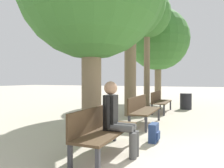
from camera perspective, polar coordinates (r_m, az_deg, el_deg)
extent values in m
cube|color=#4C3823|center=(4.02, -1.04, -12.25)|extent=(0.54, 1.83, 0.04)
cube|color=#4C3823|center=(4.08, -4.32, -8.83)|extent=(0.04, 1.83, 0.41)
cube|color=#38383D|center=(3.23, -3.75, -19.76)|extent=(0.06, 0.06, 0.41)
cube|color=#38383D|center=(4.79, 5.84, -12.79)|extent=(0.06, 0.06, 0.41)
cube|color=#38383D|center=(3.45, -10.88, -18.42)|extent=(0.06, 0.06, 0.41)
cube|color=#38383D|center=(4.93, 0.67, -12.36)|extent=(0.06, 0.06, 0.41)
cube|color=#4C3823|center=(6.62, 8.79, -6.94)|extent=(0.54, 1.83, 0.04)
cube|color=#4C3823|center=(6.65, 6.68, -4.94)|extent=(0.04, 1.83, 0.41)
cube|color=#38383D|center=(5.77, 8.89, -10.39)|extent=(0.06, 0.06, 0.41)
cube|color=#38383D|center=(7.44, 12.13, -7.78)|extent=(0.06, 0.06, 0.41)
cube|color=#38383D|center=(5.89, 4.53, -10.14)|extent=(0.06, 0.06, 0.41)
cube|color=#38383D|center=(7.54, 8.71, -7.65)|extent=(0.06, 0.06, 0.41)
cube|color=#4C3823|center=(9.32, 12.93, -4.59)|extent=(0.54, 1.83, 0.04)
cube|color=#4C3823|center=(9.35, 11.41, -3.19)|extent=(0.04, 1.83, 0.41)
cube|color=#38383D|center=(8.46, 13.43, -6.71)|extent=(0.06, 0.06, 0.41)
cube|color=#38383D|center=(10.17, 15.02, -5.39)|extent=(0.06, 0.06, 0.41)
cube|color=#38383D|center=(8.54, 10.41, -6.62)|extent=(0.06, 0.06, 0.41)
cube|color=#38383D|center=(10.24, 12.50, -5.33)|extent=(0.06, 0.06, 0.41)
cylinder|color=#7A664C|center=(5.35, -5.39, 0.91)|extent=(0.48, 0.48, 2.67)
cylinder|color=#7A664C|center=(8.19, 4.79, 3.83)|extent=(0.44, 0.44, 3.48)
sphere|color=#38702D|center=(8.66, 4.82, 20.27)|extent=(2.60, 2.60, 2.60)
cylinder|color=#7A664C|center=(10.70, 9.09, 4.30)|extent=(0.29, 0.29, 3.89)
sphere|color=#38702D|center=(11.15, 9.14, 17.62)|extent=(2.28, 2.28, 2.28)
cylinder|color=#7A664C|center=(13.43, 11.91, 1.24)|extent=(0.39, 0.39, 2.76)
sphere|color=#38702D|center=(13.65, 11.95, 11.34)|extent=(3.69, 3.69, 3.69)
cylinder|color=#4C4C4C|center=(3.88, 2.27, -11.42)|extent=(0.45, 0.13, 0.13)
cylinder|color=#4C4C4C|center=(3.89, 5.47, -15.80)|extent=(0.13, 0.13, 0.45)
cylinder|color=#4C4C4C|center=(4.03, 3.07, -10.96)|extent=(0.45, 0.13, 0.13)
cylinder|color=#4C4C4C|center=(4.03, 6.16, -15.18)|extent=(0.13, 0.13, 0.45)
cube|color=black|center=(3.99, -0.36, -7.42)|extent=(0.20, 0.24, 0.63)
cylinder|color=black|center=(3.87, -1.13, -7.22)|extent=(0.09, 0.09, 0.57)
cylinder|color=black|center=(4.11, 0.38, -6.72)|extent=(0.09, 0.09, 0.57)
sphere|color=#A37A5B|center=(3.95, -0.36, -1.05)|extent=(0.24, 0.24, 0.24)
cube|color=navy|center=(4.96, 10.84, -12.36)|extent=(0.16, 0.38, 0.40)
cube|color=navy|center=(4.95, 12.00, -13.09)|extent=(0.04, 0.27, 0.17)
cylinder|color=#232328|center=(10.58, 18.72, -4.29)|extent=(0.51, 0.51, 0.72)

